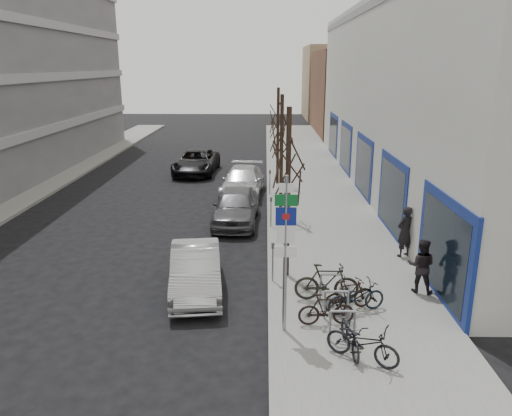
{
  "coord_description": "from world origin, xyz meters",
  "views": [
    {
      "loc": [
        1.9,
        -11.43,
        6.68
      ],
      "look_at": [
        1.59,
        4.86,
        2.0
      ],
      "focal_mm": 35.0,
      "sensor_mm": 36.0,
      "label": 1
    }
  ],
  "objects_px": {
    "tree_near": "(289,154)",
    "bike_mid_curb": "(356,294)",
    "parked_car_back": "(243,182)",
    "bike_near_right": "(326,309)",
    "tree_far": "(278,113)",
    "bike_far_inner": "(349,294)",
    "bike_rack": "(336,301)",
    "pedestrian_far": "(421,265)",
    "meter_back": "(270,180)",
    "bike_far_curb": "(363,340)",
    "tree_mid": "(282,128)",
    "bike_near_left": "(351,332)",
    "lane_car": "(196,162)",
    "meter_front": "(273,258)",
    "parked_car_mid": "(236,206)",
    "parked_car_front": "(196,270)",
    "highway_sign_pole": "(285,245)",
    "bike_mid_inner": "(327,282)",
    "meter_mid": "(271,209)",
    "pedestrian_near": "(405,232)"
  },
  "relations": [
    {
      "from": "tree_near",
      "to": "parked_car_back",
      "type": "distance_m",
      "value": 11.47
    },
    {
      "from": "highway_sign_pole",
      "to": "parked_car_back",
      "type": "distance_m",
      "value": 14.52
    },
    {
      "from": "bike_near_left",
      "to": "parked_car_front",
      "type": "relative_size",
      "value": 0.38
    },
    {
      "from": "meter_mid",
      "to": "bike_near_left",
      "type": "relative_size",
      "value": 0.8
    },
    {
      "from": "lane_car",
      "to": "meter_front",
      "type": "bearing_deg",
      "value": -71.98
    },
    {
      "from": "bike_rack",
      "to": "lane_car",
      "type": "xyz_separation_m",
      "value": [
        -6.29,
        19.2,
        0.08
      ]
    },
    {
      "from": "bike_near_left",
      "to": "highway_sign_pole",
      "type": "bearing_deg",
      "value": 143.9
    },
    {
      "from": "tree_mid",
      "to": "bike_mid_curb",
      "type": "distance_m",
      "value": 9.79
    },
    {
      "from": "bike_near_left",
      "to": "bike_mid_curb",
      "type": "relative_size",
      "value": 0.94
    },
    {
      "from": "parked_car_mid",
      "to": "pedestrian_far",
      "type": "relative_size",
      "value": 2.74
    },
    {
      "from": "highway_sign_pole",
      "to": "meter_mid",
      "type": "relative_size",
      "value": 3.31
    },
    {
      "from": "tree_mid",
      "to": "meter_back",
      "type": "xyz_separation_m",
      "value": [
        -0.45,
        4.0,
        -3.19
      ]
    },
    {
      "from": "tree_far",
      "to": "bike_mid_inner",
      "type": "relative_size",
      "value": 2.95
    },
    {
      "from": "tree_far",
      "to": "pedestrian_near",
      "type": "height_order",
      "value": "tree_far"
    },
    {
      "from": "lane_car",
      "to": "pedestrian_far",
      "type": "relative_size",
      "value": 3.2
    },
    {
      "from": "meter_front",
      "to": "bike_near_left",
      "type": "xyz_separation_m",
      "value": [
        1.78,
        -3.92,
        -0.28
      ]
    },
    {
      "from": "parked_car_front",
      "to": "parked_car_mid",
      "type": "distance_m",
      "value": 6.87
    },
    {
      "from": "bike_mid_curb",
      "to": "bike_far_curb",
      "type": "relative_size",
      "value": 0.97
    },
    {
      "from": "tree_far",
      "to": "bike_far_inner",
      "type": "bearing_deg",
      "value": -84.02
    },
    {
      "from": "bike_rack",
      "to": "pedestrian_far",
      "type": "distance_m",
      "value": 3.24
    },
    {
      "from": "tree_near",
      "to": "meter_front",
      "type": "height_order",
      "value": "tree_near"
    },
    {
      "from": "meter_mid",
      "to": "bike_far_curb",
      "type": "relative_size",
      "value": 0.72
    },
    {
      "from": "highway_sign_pole",
      "to": "bike_rack",
      "type": "height_order",
      "value": "highway_sign_pole"
    },
    {
      "from": "bike_rack",
      "to": "meter_back",
      "type": "distance_m",
      "value": 13.5
    },
    {
      "from": "bike_near_right",
      "to": "parked_car_mid",
      "type": "xyz_separation_m",
      "value": [
        -2.86,
        9.09,
        0.18
      ]
    },
    {
      "from": "tree_near",
      "to": "pedestrian_far",
      "type": "bearing_deg",
      "value": -16.59
    },
    {
      "from": "bike_near_right",
      "to": "bike_mid_inner",
      "type": "relative_size",
      "value": 0.8
    },
    {
      "from": "tree_near",
      "to": "tree_far",
      "type": "xyz_separation_m",
      "value": [
        0.0,
        13.0,
        0.0
      ]
    },
    {
      "from": "bike_rack",
      "to": "parked_car_back",
      "type": "height_order",
      "value": "parked_car_back"
    },
    {
      "from": "tree_near",
      "to": "bike_far_inner",
      "type": "relative_size",
      "value": 3.6
    },
    {
      "from": "parked_car_back",
      "to": "tree_near",
      "type": "bearing_deg",
      "value": -76.1
    },
    {
      "from": "highway_sign_pole",
      "to": "bike_near_right",
      "type": "xyz_separation_m",
      "value": [
        1.1,
        0.29,
        -1.86
      ]
    },
    {
      "from": "bike_near_left",
      "to": "parked_car_mid",
      "type": "bearing_deg",
      "value": 102.29
    },
    {
      "from": "lane_car",
      "to": "pedestrian_far",
      "type": "distance_m",
      "value": 19.66
    },
    {
      "from": "meter_front",
      "to": "bike_near_left",
      "type": "distance_m",
      "value": 4.32
    },
    {
      "from": "parked_car_front",
      "to": "parked_car_back",
      "type": "bearing_deg",
      "value": 78.14
    },
    {
      "from": "tree_near",
      "to": "bike_mid_inner",
      "type": "relative_size",
      "value": 2.95
    },
    {
      "from": "tree_mid",
      "to": "bike_near_left",
      "type": "height_order",
      "value": "tree_mid"
    },
    {
      "from": "meter_mid",
      "to": "parked_car_front",
      "type": "distance_m",
      "value": 6.4
    },
    {
      "from": "bike_mid_curb",
      "to": "bike_far_inner",
      "type": "relative_size",
      "value": 1.11
    },
    {
      "from": "highway_sign_pole",
      "to": "pedestrian_near",
      "type": "bearing_deg",
      "value": 49.9
    },
    {
      "from": "meter_mid",
      "to": "bike_mid_inner",
      "type": "xyz_separation_m",
      "value": [
        1.53,
        -6.79,
        -0.2
      ]
    },
    {
      "from": "bike_near_right",
      "to": "pedestrian_far",
      "type": "bearing_deg",
      "value": -60.27
    },
    {
      "from": "highway_sign_pole",
      "to": "bike_mid_inner",
      "type": "relative_size",
      "value": 2.25
    },
    {
      "from": "bike_mid_inner",
      "to": "parked_car_front",
      "type": "relative_size",
      "value": 0.44
    },
    {
      "from": "tree_near",
      "to": "bike_mid_curb",
      "type": "relative_size",
      "value": 3.24
    },
    {
      "from": "tree_near",
      "to": "bike_near_right",
      "type": "height_order",
      "value": "tree_near"
    },
    {
      "from": "bike_near_left",
      "to": "pedestrian_near",
      "type": "bearing_deg",
      "value": 59.5
    },
    {
      "from": "meter_mid",
      "to": "pedestrian_far",
      "type": "bearing_deg",
      "value": -54.66
    },
    {
      "from": "tree_far",
      "to": "meter_front",
      "type": "height_order",
      "value": "tree_far"
    }
  ]
}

